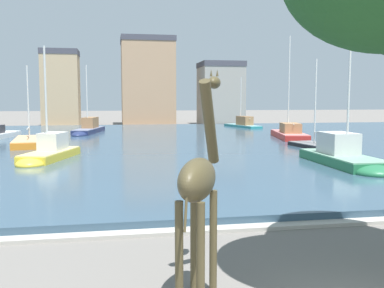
{
  "coord_description": "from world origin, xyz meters",
  "views": [
    {
      "loc": [
        -4.43,
        -6.22,
        3.92
      ],
      "look_at": [
        -1.45,
        10.46,
        2.2
      ],
      "focal_mm": 41.06,
      "sensor_mm": 36.0,
      "label": 1
    }
  ],
  "objects_px": {
    "sailboat_teal": "(241,125)",
    "sailboat_black": "(313,147)",
    "sailboat_navy": "(88,130)",
    "sailboat_red": "(288,135)",
    "sailboat_green": "(346,160)",
    "sailboat_yellow": "(48,155)",
    "sailboat_orange": "(30,143)",
    "giraffe_statue": "(199,183)"
  },
  "relations": [
    {
      "from": "sailboat_teal",
      "to": "sailboat_black",
      "type": "xyz_separation_m",
      "value": [
        -1.65,
        -24.66,
        -0.2
      ]
    },
    {
      "from": "sailboat_navy",
      "to": "sailboat_red",
      "type": "distance_m",
      "value": 20.87
    },
    {
      "from": "sailboat_red",
      "to": "sailboat_green",
      "type": "bearing_deg",
      "value": -102.46
    },
    {
      "from": "sailboat_teal",
      "to": "sailboat_green",
      "type": "bearing_deg",
      "value": -96.82
    },
    {
      "from": "sailboat_red",
      "to": "sailboat_yellow",
      "type": "xyz_separation_m",
      "value": [
        -20.14,
        -12.23,
        0.02
      ]
    },
    {
      "from": "sailboat_green",
      "to": "sailboat_black",
      "type": "relative_size",
      "value": 1.1
    },
    {
      "from": "sailboat_orange",
      "to": "sailboat_black",
      "type": "distance_m",
      "value": 22.21
    },
    {
      "from": "sailboat_navy",
      "to": "giraffe_statue",
      "type": "bearing_deg",
      "value": -83.79
    },
    {
      "from": "sailboat_orange",
      "to": "sailboat_yellow",
      "type": "distance_m",
      "value": 10.04
    },
    {
      "from": "sailboat_teal",
      "to": "sailboat_yellow",
      "type": "bearing_deg",
      "value": -125.6
    },
    {
      "from": "sailboat_teal",
      "to": "sailboat_red",
      "type": "xyz_separation_m",
      "value": [
        -0.16,
        -16.13,
        0.04
      ]
    },
    {
      "from": "sailboat_orange",
      "to": "sailboat_green",
      "type": "relative_size",
      "value": 1.09
    },
    {
      "from": "giraffe_statue",
      "to": "sailboat_orange",
      "type": "height_order",
      "value": "sailboat_orange"
    },
    {
      "from": "sailboat_orange",
      "to": "sailboat_red",
      "type": "height_order",
      "value": "sailboat_red"
    },
    {
      "from": "sailboat_orange",
      "to": "sailboat_green",
      "type": "height_order",
      "value": "sailboat_green"
    },
    {
      "from": "giraffe_statue",
      "to": "sailboat_green",
      "type": "relative_size",
      "value": 0.6
    },
    {
      "from": "giraffe_statue",
      "to": "sailboat_black",
      "type": "distance_m",
      "value": 26.22
    },
    {
      "from": "sailboat_teal",
      "to": "sailboat_orange",
      "type": "distance_m",
      "value": 29.7
    },
    {
      "from": "giraffe_statue",
      "to": "sailboat_navy",
      "type": "distance_m",
      "value": 40.03
    },
    {
      "from": "sailboat_teal",
      "to": "sailboat_navy",
      "type": "bearing_deg",
      "value": -158.66
    },
    {
      "from": "sailboat_teal",
      "to": "sailboat_yellow",
      "type": "height_order",
      "value": "sailboat_yellow"
    },
    {
      "from": "sailboat_red",
      "to": "sailboat_green",
      "type": "height_order",
      "value": "sailboat_red"
    },
    {
      "from": "sailboat_orange",
      "to": "sailboat_navy",
      "type": "bearing_deg",
      "value": 70.8
    },
    {
      "from": "sailboat_teal",
      "to": "sailboat_orange",
      "type": "height_order",
      "value": "sailboat_teal"
    },
    {
      "from": "giraffe_statue",
      "to": "sailboat_yellow",
      "type": "relative_size",
      "value": 0.65
    },
    {
      "from": "sailboat_teal",
      "to": "sailboat_black",
      "type": "relative_size",
      "value": 1.19
    },
    {
      "from": "sailboat_red",
      "to": "sailboat_black",
      "type": "height_order",
      "value": "sailboat_red"
    },
    {
      "from": "sailboat_red",
      "to": "sailboat_navy",
      "type": "bearing_deg",
      "value": 155.51
    },
    {
      "from": "sailboat_red",
      "to": "sailboat_yellow",
      "type": "height_order",
      "value": "sailboat_red"
    },
    {
      "from": "giraffe_statue",
      "to": "sailboat_yellow",
      "type": "height_order",
      "value": "sailboat_yellow"
    },
    {
      "from": "sailboat_navy",
      "to": "sailboat_yellow",
      "type": "distance_m",
      "value": 20.91
    },
    {
      "from": "sailboat_red",
      "to": "giraffe_statue",
      "type": "bearing_deg",
      "value": -115.23
    },
    {
      "from": "sailboat_navy",
      "to": "sailboat_green",
      "type": "xyz_separation_m",
      "value": [
        15.13,
        -26.11,
        0.02
      ]
    },
    {
      "from": "giraffe_statue",
      "to": "sailboat_navy",
      "type": "relative_size",
      "value": 0.51
    },
    {
      "from": "sailboat_orange",
      "to": "sailboat_navy",
      "type": "height_order",
      "value": "sailboat_navy"
    },
    {
      "from": "sailboat_navy",
      "to": "sailboat_black",
      "type": "bearing_deg",
      "value": -44.48
    },
    {
      "from": "sailboat_orange",
      "to": "sailboat_black",
      "type": "xyz_separation_m",
      "value": [
        21.4,
        -5.95,
        -0.1
      ]
    },
    {
      "from": "sailboat_teal",
      "to": "sailboat_green",
      "type": "xyz_separation_m",
      "value": [
        -4.02,
        -33.6,
        0.1
      ]
    },
    {
      "from": "giraffe_statue",
      "to": "sailboat_orange",
      "type": "xyz_separation_m",
      "value": [
        -8.24,
        28.53,
        -1.88
      ]
    },
    {
      "from": "sailboat_yellow",
      "to": "sailboat_black",
      "type": "distance_m",
      "value": 19.02
    },
    {
      "from": "giraffe_statue",
      "to": "sailboat_teal",
      "type": "relative_size",
      "value": 0.56
    },
    {
      "from": "sailboat_green",
      "to": "sailboat_yellow",
      "type": "relative_size",
      "value": 1.08
    }
  ]
}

